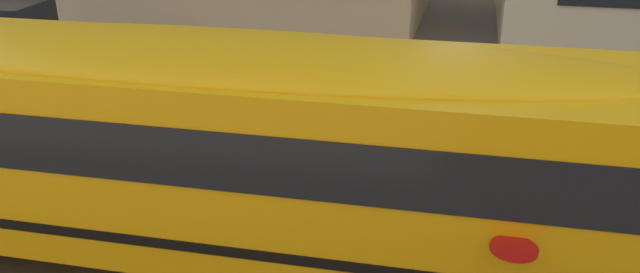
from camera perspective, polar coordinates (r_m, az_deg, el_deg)
ground_plane at (r=9.33m, az=9.67°, el=-6.75°), size 400.00×400.00×0.00m
sidewalk_far at (r=15.92m, az=11.67°, el=5.82°), size 120.00×3.00×0.01m
lane_centreline at (r=9.33m, az=9.68°, el=-6.74°), size 110.00×0.16×0.01m
school_bus at (r=7.55m, az=-8.29°, el=-0.01°), size 12.51×2.97×2.79m
parked_car_dark_blue_far_corner at (r=16.97m, az=-26.19°, el=7.93°), size 3.98×2.03×1.64m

